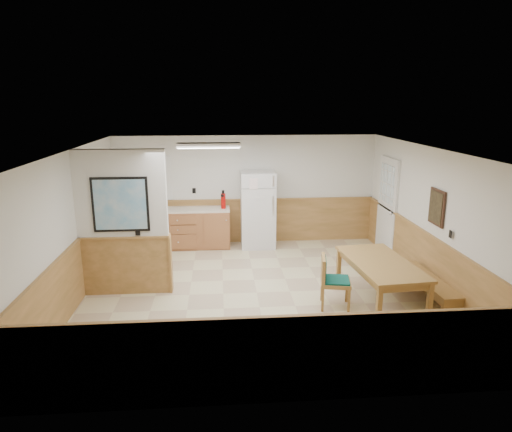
{
  "coord_description": "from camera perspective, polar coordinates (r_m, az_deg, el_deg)",
  "views": [
    {
      "loc": [
        -0.61,
        -7.38,
        3.28
      ],
      "look_at": [
        0.02,
        0.4,
        1.28
      ],
      "focal_mm": 32.0,
      "sensor_mm": 36.0,
      "label": 1
    }
  ],
  "objects": [
    {
      "name": "wainscot_left",
      "position": [
        8.23,
        -21.2,
        -6.4
      ],
      "size": [
        0.04,
        6.0,
        1.0
      ],
      "primitive_type": "cube",
      "color": "#B78249",
      "rests_on": "ground"
    },
    {
      "name": "dining_bench",
      "position": [
        8.07,
        20.68,
        -7.96
      ],
      "size": [
        0.44,
        1.64,
        0.45
      ],
      "rotation": [
        0.0,
        0.0,
        0.05
      ],
      "color": "#A4773C",
      "rests_on": "ground"
    },
    {
      "name": "fluorescent_fixture",
      "position": [
        8.72,
        -5.93,
        8.79
      ],
      "size": [
        1.2,
        0.3,
        0.09
      ],
      "color": "silver",
      "rests_on": "ceiling"
    },
    {
      "name": "wainscot_right",
      "position": [
        8.66,
        20.23,
        -5.29
      ],
      "size": [
        0.04,
        6.0,
        1.0
      ],
      "primitive_type": "cube",
      "color": "#B78249",
      "rests_on": "ground"
    },
    {
      "name": "dining_chair",
      "position": [
        7.5,
        9.23,
        -7.63
      ],
      "size": [
        0.72,
        0.55,
        0.85
      ],
      "rotation": [
        0.0,
        0.0,
        -0.19
      ],
      "color": "#A4773C",
      "rests_on": "ground"
    },
    {
      "name": "exterior_door",
      "position": [
        10.19,
        16.04,
        1.15
      ],
      "size": [
        0.07,
        1.02,
        2.15
      ],
      "color": "silver",
      "rests_on": "ground"
    },
    {
      "name": "left_wall",
      "position": [
        8.02,
        -21.81,
        -1.36
      ],
      "size": [
        0.02,
        6.0,
        2.5
      ],
      "primitive_type": "cube",
      "color": "silver",
      "rests_on": "ground"
    },
    {
      "name": "ceiling",
      "position": [
        7.44,
        0.1,
        8.34
      ],
      "size": [
        6.0,
        6.0,
        0.02
      ],
      "primitive_type": "cube",
      "color": "white",
      "rests_on": "back_wall"
    },
    {
      "name": "dining_table",
      "position": [
        7.66,
        15.32,
        -6.18
      ],
      "size": [
        1.06,
        1.89,
        0.75
      ],
      "rotation": [
        0.0,
        0.0,
        0.09
      ],
      "color": "#A4773C",
      "rests_on": "ground"
    },
    {
      "name": "wall_painting",
      "position": [
        8.11,
        21.65,
        1.02
      ],
      "size": [
        0.04,
        0.5,
        0.6
      ],
      "color": "#372116",
      "rests_on": "right_wall"
    },
    {
      "name": "wainscot_back",
      "position": [
        10.74,
        -1.22,
        -0.65
      ],
      "size": [
        6.0,
        0.04,
        1.0
      ],
      "primitive_type": "cube",
      "color": "#B78249",
      "rests_on": "ground"
    },
    {
      "name": "refrigerator",
      "position": [
        10.33,
        0.23,
        0.83
      ],
      "size": [
        0.77,
        0.72,
        1.73
      ],
      "rotation": [
        0.0,
        0.0,
        -0.01
      ],
      "color": "silver",
      "rests_on": "ground"
    },
    {
      "name": "right_wall",
      "position": [
        8.46,
        20.79,
        -0.48
      ],
      "size": [
        0.02,
        6.0,
        2.5
      ],
      "primitive_type": "cube",
      "color": "silver",
      "rests_on": "ground"
    },
    {
      "name": "partition_wall",
      "position": [
        8.01,
        -16.28,
        -1.04
      ],
      "size": [
        1.5,
        0.2,
        2.5
      ],
      "color": "silver",
      "rests_on": "ground"
    },
    {
      "name": "soap_bottle",
      "position": [
        10.45,
        -13.4,
        1.48
      ],
      "size": [
        0.09,
        0.09,
        0.24
      ],
      "primitive_type": "cylinder",
      "rotation": [
        0.0,
        0.0,
        0.26
      ],
      "color": "#198E2E",
      "rests_on": "kitchen_counter"
    },
    {
      "name": "ground",
      "position": [
        8.1,
        0.09,
        -9.54
      ],
      "size": [
        6.0,
        6.0,
        0.0
      ],
      "primitive_type": "plane",
      "color": "beige",
      "rests_on": "ground"
    },
    {
      "name": "kitchen_window",
      "position": [
        10.6,
        -12.68,
        4.61
      ],
      "size": [
        0.8,
        0.04,
        1.0
      ],
      "color": "silver",
      "rests_on": "back_wall"
    },
    {
      "name": "kitchen_counter",
      "position": [
        10.46,
        -7.74,
        -1.41
      ],
      "size": [
        2.2,
        0.61,
        1.0
      ],
      "color": "brown",
      "rests_on": "ground"
    },
    {
      "name": "fire_extinguisher",
      "position": [
        10.26,
        -4.11,
        1.95
      ],
      "size": [
        0.14,
        0.14,
        0.42
      ],
      "rotation": [
        0.0,
        0.0,
        0.4
      ],
      "color": "#AE0B09",
      "rests_on": "kitchen_counter"
    },
    {
      "name": "back_wall",
      "position": [
        10.59,
        -1.24,
        3.3
      ],
      "size": [
        6.0,
        0.02,
        2.5
      ],
      "primitive_type": "cube",
      "color": "silver",
      "rests_on": "ground"
    }
  ]
}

